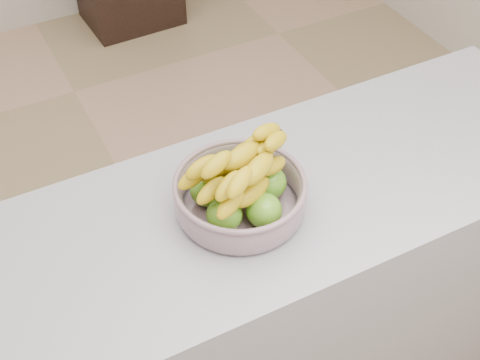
# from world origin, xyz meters

# --- Properties ---
(ground) EXTENTS (4.00, 4.00, 0.00)m
(ground) POSITION_xyz_m (0.00, 0.00, 0.00)
(ground) COLOR tan
(ground) RESTS_ON ground
(counter) EXTENTS (2.00, 0.60, 0.90)m
(counter) POSITION_xyz_m (0.00, -0.68, 0.45)
(counter) COLOR #A1A1A9
(counter) RESTS_ON ground
(fruit_bowl) EXTENTS (0.32, 0.32, 0.20)m
(fruit_bowl) POSITION_xyz_m (-0.02, -0.68, 0.96)
(fruit_bowl) COLOR #95A7B3
(fruit_bowl) RESTS_ON counter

